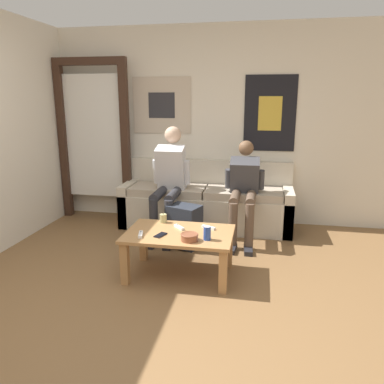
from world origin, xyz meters
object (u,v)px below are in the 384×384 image
(game_controller_far_center, at_px, (141,234))
(cell_phone, at_px, (160,235))
(coffee_table, at_px, (179,240))
(person_seated_adult, at_px, (169,177))
(pillar_candle, at_px, (163,218))
(drink_can_blue, at_px, (207,233))
(game_controller_near_left, at_px, (179,227))
(person_seated_teen, at_px, (244,187))
(backpack, at_px, (184,227))
(ceramic_bowl, at_px, (189,237))
(game_controller_near_right, at_px, (209,227))
(couch, at_px, (206,204))

(game_controller_far_center, bearing_deg, cell_phone, 11.38)
(game_controller_far_center, bearing_deg, coffee_table, 24.41)
(person_seated_adult, xyz_separation_m, pillar_candle, (0.15, -0.85, -0.25))
(coffee_table, distance_m, drink_can_blue, 0.34)
(pillar_candle, xyz_separation_m, game_controller_near_left, (0.20, -0.14, -0.03))
(person_seated_teen, relative_size, backpack, 2.39)
(person_seated_teen, bearing_deg, cell_phone, -119.74)
(ceramic_bowl, height_order, game_controller_near_left, ceramic_bowl)
(backpack, bearing_deg, person_seated_adult, 122.79)
(game_controller_near_left, bearing_deg, cell_phone, -119.37)
(coffee_table, bearing_deg, person_seated_adult, 108.45)
(person_seated_teen, distance_m, game_controller_near_right, 0.99)
(pillar_candle, xyz_separation_m, game_controller_far_center, (-0.11, -0.40, -0.03))
(game_controller_far_center, bearing_deg, backpack, 75.04)
(drink_can_blue, bearing_deg, game_controller_far_center, -178.66)
(coffee_table, height_order, ceramic_bowl, ceramic_bowl)
(pillar_candle, bearing_deg, game_controller_far_center, -104.81)
(couch, relative_size, game_controller_near_right, 15.12)
(pillar_candle, bearing_deg, person_seated_teen, 47.78)
(backpack, bearing_deg, game_controller_far_center, -104.96)
(coffee_table, xyz_separation_m, drink_can_blue, (0.28, -0.13, 0.14))
(ceramic_bowl, bearing_deg, coffee_table, 125.86)
(person_seated_teen, bearing_deg, coffee_table, -116.23)
(person_seated_adult, xyz_separation_m, game_controller_near_left, (0.34, -1.00, -0.28))
(ceramic_bowl, bearing_deg, pillar_candle, 129.08)
(cell_phone, bearing_deg, couch, 83.06)
(ceramic_bowl, xyz_separation_m, cell_phone, (-0.28, 0.07, -0.03))
(backpack, height_order, drink_can_blue, drink_can_blue)
(pillar_candle, relative_size, game_controller_near_left, 0.76)
(ceramic_bowl, bearing_deg, game_controller_near_right, 70.48)
(pillar_candle, height_order, game_controller_near_right, pillar_candle)
(game_controller_near_right, bearing_deg, drink_can_blue, -84.26)
(pillar_candle, distance_m, game_controller_near_left, 0.24)
(pillar_candle, bearing_deg, person_seated_adult, 99.83)
(ceramic_bowl, bearing_deg, couch, 93.35)
(person_seated_teen, height_order, cell_phone, person_seated_teen)
(couch, height_order, ceramic_bowl, couch)
(coffee_table, xyz_separation_m, ceramic_bowl, (0.13, -0.18, 0.11))
(person_seated_teen, height_order, drink_can_blue, person_seated_teen)
(couch, height_order, game_controller_near_left, couch)
(person_seated_adult, relative_size, cell_phone, 8.68)
(game_controller_near_left, distance_m, game_controller_far_center, 0.39)
(ceramic_bowl, relative_size, cell_phone, 1.05)
(game_controller_near_left, xyz_separation_m, cell_phone, (-0.12, -0.22, -0.01))
(person_seated_adult, bearing_deg, ceramic_bowl, -68.73)
(ceramic_bowl, bearing_deg, drink_can_blue, 18.70)
(person_seated_teen, relative_size, game_controller_near_right, 7.96)
(person_seated_teen, distance_m, game_controller_far_center, 1.52)
(person_seated_adult, distance_m, game_controller_near_left, 1.09)
(couch, bearing_deg, pillar_candle, -102.39)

